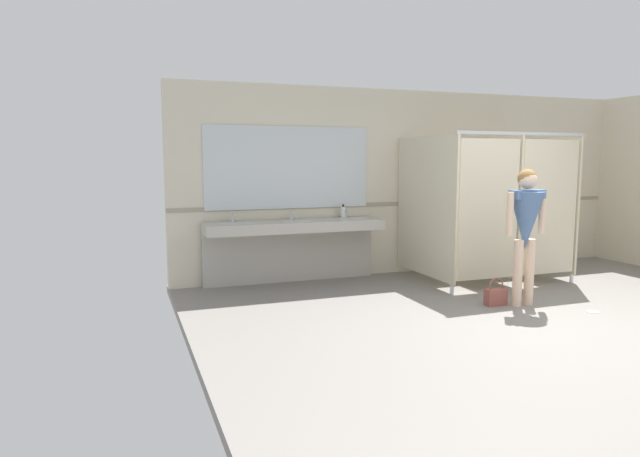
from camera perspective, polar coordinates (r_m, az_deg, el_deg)
name	(u,v)px	position (r m, az deg, el deg)	size (l,w,h in m)	color
ground_plane	(579,333)	(6.32, 25.21, -9.73)	(7.62, 6.93, 0.10)	gray
wall_back	(421,182)	(8.64, 10.38, 4.74)	(7.62, 0.12, 2.73)	beige
wall_back_tile_band	(422,203)	(8.60, 10.55, 2.62)	(7.62, 0.01, 0.06)	#9E937F
vanity_counter	(293,238)	(7.60, -2.79, -0.95)	(2.46, 0.54, 1.00)	#B2ADA3
mirror_panel	(289,168)	(7.70, -3.25, 6.32)	(2.36, 0.02, 1.14)	silver
bathroom_stalls	(494,205)	(8.10, 17.55, 2.34)	(2.01, 1.53, 2.07)	beige
person_standing	(526,220)	(6.81, 20.55, 0.78)	(0.56, 0.43, 1.60)	beige
handbag	(496,296)	(6.86, 17.74, -6.67)	(0.26, 0.11, 0.34)	#934C42
soap_dispenser	(343,212)	(7.89, 2.41, 1.72)	(0.07, 0.07, 0.19)	white
floor_drain_cover	(593,312)	(7.00, 26.43, -7.71)	(0.14, 0.14, 0.01)	#B7BABF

